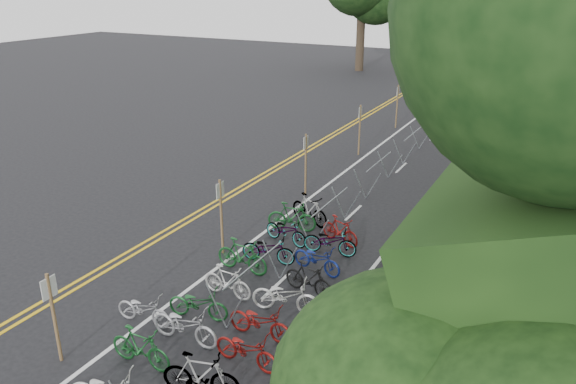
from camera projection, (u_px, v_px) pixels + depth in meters
ground at (92, 329)px, 14.14m from camera, size 120.00×120.00×0.00m
road_markings at (296, 200)px, 22.19m from camera, size 7.47×80.00×0.01m
red_curb at (436, 206)px, 21.54m from camera, size 0.25×28.00×0.10m
bike_racks_rest at (379, 168)px, 23.25m from camera, size 1.14×23.00×1.17m
signpost_near at (53, 312)px, 12.51m from camera, size 0.08×0.40×2.26m
signposts_rest at (335, 142)px, 24.91m from camera, size 0.08×18.40×2.50m
bike_front at (143, 309)px, 14.21m from camera, size 0.68×1.62×0.83m
bike_valet at (247, 293)px, 14.81m from camera, size 3.29×13.08×1.09m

